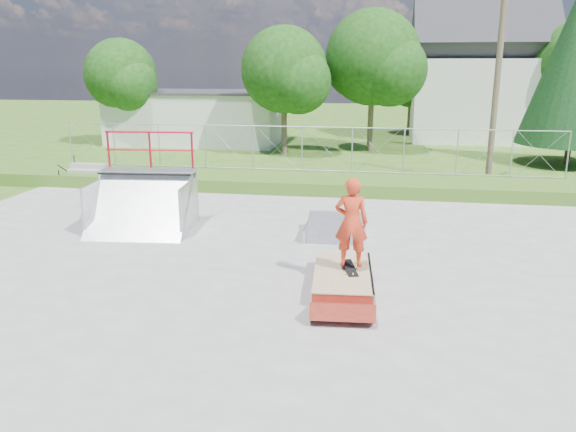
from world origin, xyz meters
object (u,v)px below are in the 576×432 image
(flat_bank_ramp, at_px, (335,229))
(skater, at_px, (351,226))
(grind_box, at_px, (343,279))
(quarter_pipe, at_px, (140,185))

(flat_bank_ramp, bearing_deg, skater, -80.92)
(grind_box, height_order, flat_bank_ramp, flat_bank_ramp)
(skater, bearing_deg, quarter_pipe, -27.30)
(grind_box, bearing_deg, skater, 18.47)
(quarter_pipe, relative_size, flat_bank_ramp, 1.60)
(flat_bank_ramp, relative_size, skater, 0.90)
(grind_box, height_order, skater, skater)
(grind_box, distance_m, skater, 1.20)
(grind_box, distance_m, quarter_pipe, 6.90)
(quarter_pipe, xyz_separation_m, skater, (6.12, -3.20, 0.00))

